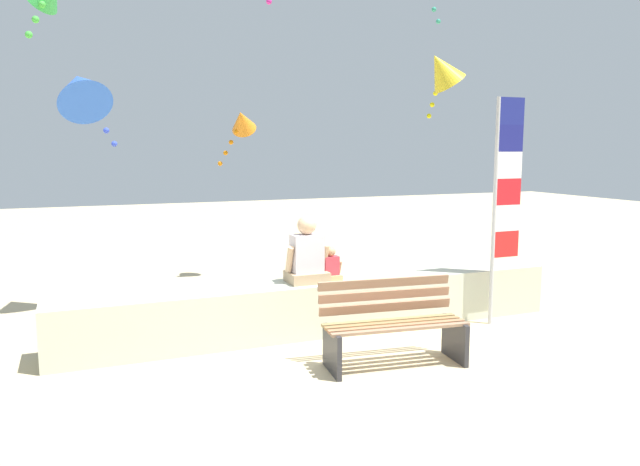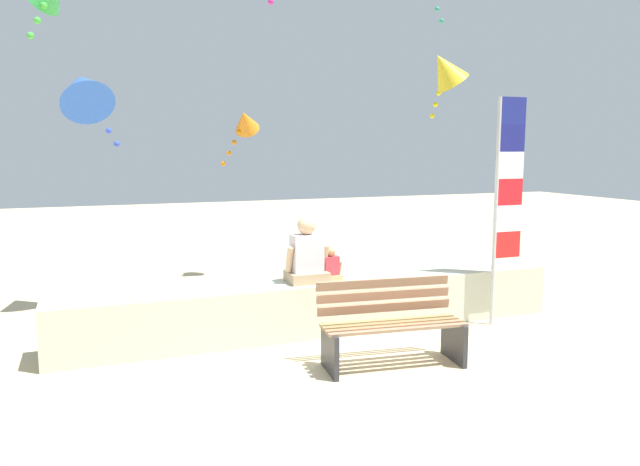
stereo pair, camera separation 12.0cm
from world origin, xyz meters
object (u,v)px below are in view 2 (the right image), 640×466
(person_adult, at_px, (307,256))
(flag_banner, at_px, (505,192))
(person_child, at_px, (331,267))
(park_bench, at_px, (391,326))
(kite_orange, at_px, (245,122))
(kite_blue, at_px, (84,90))
(kite_yellow, at_px, (445,70))

(person_adult, height_order, flag_banner, flag_banner)
(person_adult, relative_size, person_child, 1.96)
(person_child, height_order, flag_banner, flag_banner)
(park_bench, height_order, kite_orange, kite_orange)
(person_adult, xyz_separation_m, person_child, (0.32, 0.00, -0.16))
(kite_blue, xyz_separation_m, kite_yellow, (5.48, -0.25, 0.48))
(flag_banner, height_order, kite_blue, kite_blue)
(person_child, distance_m, kite_yellow, 4.25)
(person_adult, relative_size, flag_banner, 0.28)
(person_adult, distance_m, kite_orange, 3.73)
(park_bench, height_order, person_adult, person_adult)
(kite_orange, xyz_separation_m, kite_yellow, (2.95, -1.50, 0.81))
(park_bench, height_order, kite_yellow, kite_yellow)
(flag_banner, bearing_deg, person_child, 166.92)
(park_bench, bearing_deg, kite_blue, 130.74)
(park_bench, distance_m, kite_blue, 5.17)
(person_adult, distance_m, kite_blue, 3.80)
(kite_yellow, bearing_deg, flag_banner, -103.05)
(person_child, bearing_deg, person_adult, -179.91)
(kite_blue, bearing_deg, person_adult, -39.92)
(kite_yellow, bearing_deg, kite_orange, 153.03)
(park_bench, distance_m, flag_banner, 2.57)
(park_bench, relative_size, kite_blue, 1.28)
(park_bench, xyz_separation_m, kite_orange, (-0.37, 4.61, 2.32))
(kite_orange, bearing_deg, flag_banner, -57.44)
(person_child, distance_m, flag_banner, 2.43)
(person_adult, bearing_deg, kite_blue, 140.08)
(person_adult, bearing_deg, park_bench, -70.72)
(flag_banner, xyz_separation_m, kite_blue, (-4.95, 2.54, 1.32))
(person_child, height_order, kite_orange, kite_orange)
(park_bench, bearing_deg, person_adult, 109.28)
(kite_yellow, bearing_deg, person_adult, -149.65)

